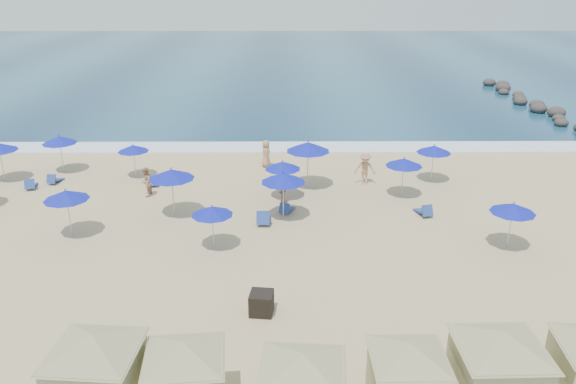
% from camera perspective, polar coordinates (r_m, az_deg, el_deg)
% --- Properties ---
extents(ground, '(160.00, 160.00, 0.00)m').
position_cam_1_polar(ground, '(24.28, -5.31, -6.31)').
color(ground, tan).
rests_on(ground, ground).
extents(ocean, '(160.00, 80.00, 0.06)m').
position_cam_1_polar(ocean, '(77.24, -1.96, 13.16)').
color(ocean, '#0D2E4C').
rests_on(ocean, ground).
extents(surf_line, '(160.00, 2.50, 0.08)m').
position_cam_1_polar(surf_line, '(38.62, -3.47, 4.56)').
color(surf_line, white).
rests_on(surf_line, ground).
extents(rock_jetty, '(2.56, 26.66, 0.96)m').
position_cam_1_polar(rock_jetty, '(52.37, 24.61, 7.55)').
color(rock_jetty, '#292422').
rests_on(rock_jetty, ground).
extents(trash_bin, '(0.89, 0.89, 0.80)m').
position_cam_1_polar(trash_bin, '(20.18, -2.72, -11.20)').
color(trash_bin, black).
rests_on(trash_bin, ground).
extents(cabana_0, '(4.61, 4.61, 2.90)m').
position_cam_1_polar(cabana_0, '(16.23, -18.90, -16.30)').
color(cabana_0, tan).
rests_on(cabana_0, ground).
extents(cabana_1, '(4.21, 4.21, 2.65)m').
position_cam_1_polar(cabana_1, '(15.72, -10.38, -17.40)').
color(cabana_1, tan).
rests_on(cabana_1, ground).
extents(cabana_2, '(4.36, 4.36, 2.75)m').
position_cam_1_polar(cabana_2, '(15.02, 1.49, -18.87)').
color(cabana_2, tan).
rests_on(cabana_2, ground).
extents(cabana_3, '(4.07, 4.07, 2.55)m').
position_cam_1_polar(cabana_3, '(15.92, 12.05, -17.25)').
color(cabana_3, tan).
rests_on(cabana_3, ground).
extents(cabana_4, '(4.61, 4.61, 2.90)m').
position_cam_1_polar(cabana_4, '(16.50, 20.63, -15.88)').
color(cabana_4, tan).
rests_on(cabana_4, ground).
extents(umbrella_2, '(2.03, 2.03, 2.31)m').
position_cam_1_polar(umbrella_2, '(35.96, -22.21, 4.94)').
color(umbrella_2, '#A5A8AD').
rests_on(umbrella_2, ground).
extents(umbrella_3, '(2.03, 2.03, 2.31)m').
position_cam_1_polar(umbrella_3, '(26.89, -21.63, -0.29)').
color(umbrella_3, '#A5A8AD').
rests_on(umbrella_3, ground).
extents(umbrella_4, '(1.79, 1.79, 2.03)m').
position_cam_1_polar(umbrella_4, '(33.71, -15.46, 4.31)').
color(umbrella_4, '#A5A8AD').
rests_on(umbrella_4, ground).
extents(umbrella_5, '(2.21, 2.21, 2.52)m').
position_cam_1_polar(umbrella_5, '(27.63, -11.75, 1.81)').
color(umbrella_5, '#A5A8AD').
rests_on(umbrella_5, ground).
extents(umbrella_6, '(1.80, 1.80, 2.05)m').
position_cam_1_polar(umbrella_6, '(24.14, -7.72, -1.90)').
color(umbrella_6, '#A5A8AD').
rests_on(umbrella_6, ground).
extents(umbrella_7, '(1.89, 1.89, 2.15)m').
position_cam_1_polar(umbrella_7, '(29.26, -0.55, 2.73)').
color(umbrella_7, '#A5A8AD').
rests_on(umbrella_7, ground).
extents(umbrella_8, '(2.14, 2.14, 2.44)m').
position_cam_1_polar(umbrella_8, '(26.75, -0.49, 1.46)').
color(umbrella_8, '#A5A8AD').
rests_on(umbrella_8, ground).
extents(umbrella_9, '(2.41, 2.41, 2.74)m').
position_cam_1_polar(umbrella_9, '(30.71, 2.05, 4.63)').
color(umbrella_9, '#A5A8AD').
rests_on(umbrella_9, ground).
extents(umbrella_10, '(1.96, 1.96, 2.23)m').
position_cam_1_polar(umbrella_10, '(30.15, 11.70, 2.98)').
color(umbrella_10, '#A5A8AD').
rests_on(umbrella_10, ground).
extents(umbrella_11, '(1.93, 1.93, 2.20)m').
position_cam_1_polar(umbrella_11, '(25.73, 21.90, -1.52)').
color(umbrella_11, '#A5A8AD').
rests_on(umbrella_11, ground).
extents(umbrella_12, '(1.95, 1.95, 2.22)m').
position_cam_1_polar(umbrella_12, '(32.82, 14.61, 4.23)').
color(umbrella_12, '#A5A8AD').
rests_on(umbrella_12, ground).
extents(beach_chair_0, '(0.82, 1.28, 0.65)m').
position_cam_1_polar(beach_chair_0, '(34.33, -24.68, 0.68)').
color(beach_chair_0, navy).
rests_on(beach_chair_0, ground).
extents(beach_chair_1, '(0.68, 1.20, 0.63)m').
position_cam_1_polar(beach_chair_1, '(34.68, -22.65, 1.18)').
color(beach_chair_1, navy).
rests_on(beach_chair_1, ground).
extents(beach_chair_2, '(0.76, 1.35, 0.71)m').
position_cam_1_polar(beach_chair_2, '(32.59, -13.54, 1.09)').
color(beach_chair_2, navy).
rests_on(beach_chair_2, ground).
extents(beach_chair_3, '(0.65, 1.42, 0.77)m').
position_cam_1_polar(beach_chair_3, '(26.94, -2.51, -2.66)').
color(beach_chair_3, navy).
rests_on(beach_chair_3, ground).
extents(beach_chair_4, '(0.87, 1.24, 0.62)m').
position_cam_1_polar(beach_chair_4, '(28.09, -0.18, -1.71)').
color(beach_chair_4, navy).
rests_on(beach_chair_4, ground).
extents(beach_chair_5, '(0.80, 1.30, 0.67)m').
position_cam_1_polar(beach_chair_5, '(28.60, 13.67, -1.88)').
color(beach_chair_5, navy).
rests_on(beach_chair_5, ground).
extents(beachgoer_1, '(0.65, 0.81, 1.61)m').
position_cam_1_polar(beachgoer_1, '(30.91, -14.23, 1.00)').
color(beachgoer_1, tan).
rests_on(beachgoer_1, ground).
extents(beachgoer_2, '(0.70, 1.02, 1.61)m').
position_cam_1_polar(beachgoer_2, '(28.95, -0.52, 0.28)').
color(beachgoer_2, tan).
rests_on(beachgoer_2, ground).
extents(beachgoer_3, '(1.25, 0.80, 1.83)m').
position_cam_1_polar(beachgoer_3, '(31.97, 7.82, 2.38)').
color(beachgoer_3, tan).
rests_on(beachgoer_3, ground).
extents(beachgoer_4, '(0.63, 0.89, 1.69)m').
position_cam_1_polar(beachgoer_4, '(34.56, -2.25, 3.92)').
color(beachgoer_4, tan).
rests_on(beachgoer_4, ground).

